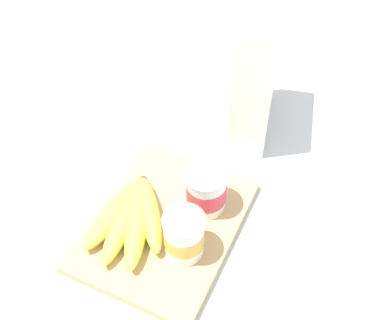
{
  "coord_description": "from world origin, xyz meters",
  "views": [
    {
      "loc": [
        0.42,
        0.25,
        0.71
      ],
      "look_at": [
        -0.11,
        0.0,
        0.07
      ],
      "focal_mm": 45.17,
      "sensor_mm": 36.0,
      "label": 1
    }
  ],
  "objects_px": {
    "yogurt_cup_front": "(206,190)",
    "yogurt_cup_back": "(184,236)",
    "banana_bunch": "(132,217)",
    "cutting_board": "(165,225)",
    "cereal_box": "(256,73)"
  },
  "relations": [
    {
      "from": "cutting_board",
      "to": "banana_bunch",
      "type": "distance_m",
      "value": 0.06
    },
    {
      "from": "banana_bunch",
      "to": "cutting_board",
      "type": "bearing_deg",
      "value": 117.1
    },
    {
      "from": "yogurt_cup_back",
      "to": "banana_bunch",
      "type": "xyz_separation_m",
      "value": [
        -0.01,
        -0.1,
        -0.02
      ]
    },
    {
      "from": "cereal_box",
      "to": "yogurt_cup_back",
      "type": "bearing_deg",
      "value": 169.21
    },
    {
      "from": "yogurt_cup_front",
      "to": "banana_bunch",
      "type": "bearing_deg",
      "value": -47.97
    },
    {
      "from": "yogurt_cup_back",
      "to": "banana_bunch",
      "type": "distance_m",
      "value": 0.11
    },
    {
      "from": "yogurt_cup_front",
      "to": "yogurt_cup_back",
      "type": "bearing_deg",
      "value": 3.47
    },
    {
      "from": "cutting_board",
      "to": "banana_bunch",
      "type": "relative_size",
      "value": 1.57
    },
    {
      "from": "cereal_box",
      "to": "yogurt_cup_back",
      "type": "height_order",
      "value": "cereal_box"
    },
    {
      "from": "cereal_box",
      "to": "banana_bunch",
      "type": "relative_size",
      "value": 1.38
    },
    {
      "from": "yogurt_cup_back",
      "to": "banana_bunch",
      "type": "relative_size",
      "value": 0.44
    },
    {
      "from": "cutting_board",
      "to": "cereal_box",
      "type": "xyz_separation_m",
      "value": [
        -0.31,
        0.04,
        0.13
      ]
    },
    {
      "from": "banana_bunch",
      "to": "yogurt_cup_back",
      "type": "bearing_deg",
      "value": 83.43
    },
    {
      "from": "yogurt_cup_back",
      "to": "cutting_board",
      "type": "bearing_deg",
      "value": -124.2
    },
    {
      "from": "yogurt_cup_front",
      "to": "yogurt_cup_back",
      "type": "xyz_separation_m",
      "value": [
        0.1,
        0.01,
        0.0
      ]
    }
  ]
}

